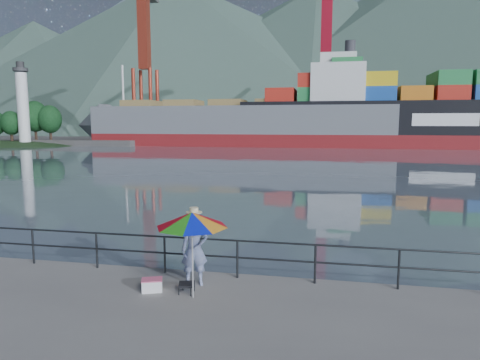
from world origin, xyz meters
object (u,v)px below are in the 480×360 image
fisherman (195,249)px  bulk_carrier (250,122)px  cooler_bag (152,286)px  beach_umbrella (192,220)px  container_ship (447,112)px

fisherman → bulk_carrier: (-10.42, 68.28, 3.17)m
cooler_bag → bulk_carrier: bearing=77.6°
cooler_bag → bulk_carrier: bulk_carrier is taller
cooler_bag → bulk_carrier: (-9.53, 68.90, 3.94)m
cooler_bag → bulk_carrier: size_ratio=0.01×
cooler_bag → beach_umbrella: bearing=-29.5°
fisherman → cooler_bag: size_ratio=3.84×
beach_umbrella → container_ship: (23.34, 69.93, 3.93)m
bulk_carrier → container_ship: 34.01m
beach_umbrella → container_ship: 73.82m
beach_umbrella → bulk_carrier: bearing=98.7°
beach_umbrella → bulk_carrier: size_ratio=0.04×
fisherman → container_ship: size_ratio=0.03×
fisherman → cooler_bag: 1.33m
fisherman → beach_umbrella: (0.20, -0.79, 0.94)m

